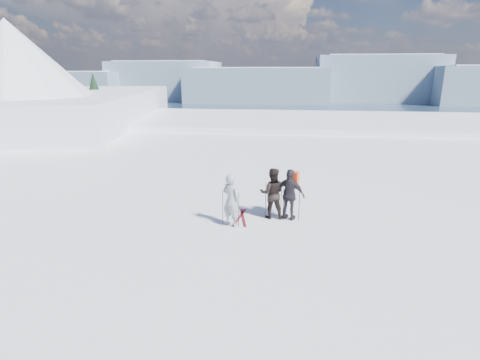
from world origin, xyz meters
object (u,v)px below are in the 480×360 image
Objects in this scene: skier_grey at (231,200)px; skis_loose at (241,217)px; skier_pack at (290,195)px; skier_dark at (272,193)px.

skier_grey is 1.09× the size of skis_loose.
skier_grey is 2.15m from skier_pack.
skis_loose is (-1.10, -0.20, -0.92)m from skier_dark.
skier_dark is 1.45m from skis_loose.
skier_grey is 1.19m from skis_loose.
skier_pack is at bearing -128.66° from skier_grey.
skier_dark is 0.64m from skier_pack.
skis_loose is at bearing 23.52° from skier_pack.
skier_pack is (1.99, 0.82, 0.01)m from skier_grey.
skis_loose is (-1.73, -0.10, -0.92)m from skier_pack.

